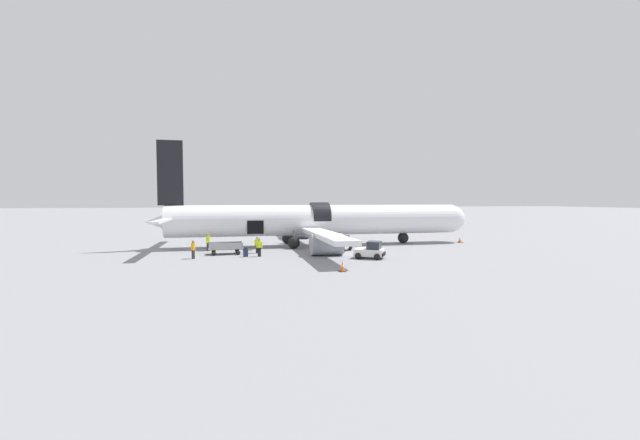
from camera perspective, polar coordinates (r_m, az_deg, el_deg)
The scene contains 12 objects.
ground_plane at distance 36.71m, azimuth 2.05°, elevation -5.04°, with size 500.00×500.00×0.00m, color gray.
airplane at distance 43.79m, azimuth -0.69°, elevation -0.13°, with size 36.23×31.52×11.22m.
baggage_tug_lead at distance 34.52m, azimuth 7.37°, elevation -4.49°, with size 2.98×2.74×1.50m.
baggage_tug_mid at distance 39.39m, azimuth 2.94°, elevation -3.55°, with size 2.78×2.86×1.52m.
baggage_cart_loading at distance 38.01m, azimuth -13.34°, elevation -4.02°, with size 4.07×2.14×1.10m.
ground_crew_loader_a at distance 35.75m, azimuth -17.97°, elevation -4.04°, with size 0.41×0.56×1.59m.
ground_crew_loader_b at distance 38.01m, azimuth -9.12°, elevation -3.54°, with size 0.55×0.44×1.58m.
ground_crew_driver at distance 35.73m, azimuth -8.81°, elevation -3.88°, with size 0.58×0.48×1.67m.
ground_crew_supervisor at distance 40.84m, azimuth -15.97°, elevation -3.06°, with size 0.53×0.59×1.74m.
suitcase_on_tarmac_upright at distance 35.79m, azimuth -10.77°, elevation -4.70°, with size 0.44×0.35×0.84m.
safety_cone_nose at distance 49.90m, azimuth 19.68°, elevation -2.77°, with size 0.64×0.64×0.61m.
safety_cone_engine_left at distance 28.07m, azimuth 3.27°, elevation -6.78°, with size 0.47×0.47×0.75m.
Camera 1 is at (-9.16, -35.19, 5.07)m, focal length 22.00 mm.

